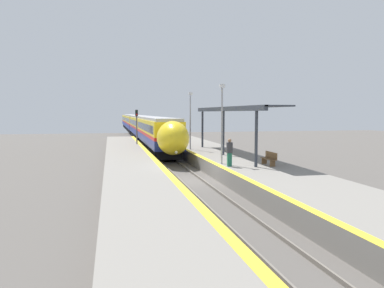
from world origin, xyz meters
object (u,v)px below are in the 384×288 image
object	(u,v)px
lamppost_near	(222,118)
lamppost_mid	(190,117)
train	(137,124)
railway_signal	(137,127)
platform_bench	(270,158)
person_waiting	(230,152)

from	to	relation	value
lamppost_near	lamppost_mid	bearing A→B (deg)	90.00
train	railway_signal	distance (m)	30.25
train	platform_bench	xyz separation A→B (m)	(5.21, -49.19, -0.80)
person_waiting	lamppost_mid	xyz separation A→B (m)	(-0.11, 11.59, 2.15)
train	lamppost_mid	bearing A→B (deg)	-86.47
platform_bench	person_waiting	world-z (taller)	person_waiting
train	platform_bench	world-z (taller)	train
train	platform_bench	size ratio (longest dim) A/B	48.68
railway_signal	lamppost_mid	size ratio (longest dim) A/B	0.88
lamppost_mid	lamppost_near	bearing A→B (deg)	-90.00
railway_signal	lamppost_mid	xyz separation A→B (m)	(4.52, -7.39, 1.18)
train	lamppost_mid	size ratio (longest dim) A/B	16.04
train	person_waiting	bearing A→B (deg)	-87.17
platform_bench	railway_signal	size ratio (longest dim) A/B	0.37
person_waiting	lamppost_near	bearing A→B (deg)	94.74
person_waiting	lamppost_near	world-z (taller)	lamppost_near
lamppost_near	lamppost_mid	distance (m)	10.22
lamppost_near	platform_bench	bearing A→B (deg)	-26.13
person_waiting	lamppost_mid	bearing A→B (deg)	90.56
train	person_waiting	xyz separation A→B (m)	(2.43, -49.14, -0.34)
railway_signal	lamppost_near	size ratio (longest dim) A/B	0.88
platform_bench	lamppost_near	xyz separation A→B (m)	(-2.89, 1.42, 2.62)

